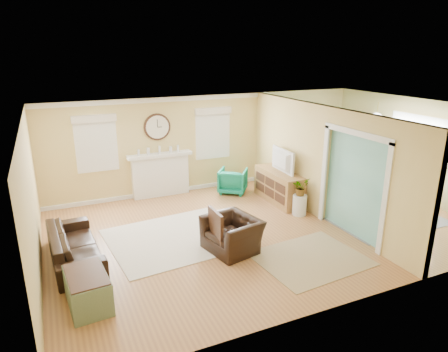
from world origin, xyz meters
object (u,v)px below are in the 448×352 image
Objects in this scene: eames_chair at (232,234)px; credenza at (279,186)px; green_chair at (233,181)px; dining_table at (363,196)px; sofa at (74,245)px.

credenza is (2.23, 1.90, 0.07)m from eames_chair.
eames_chair is 2.93m from credenza.
eames_chair is at bearing -139.52° from credenza.
credenza is (0.80, -1.08, 0.07)m from green_chair.
eames_chair is at bearing 107.37° from dining_table.
green_chair is 3.39m from dining_table.
dining_table is (3.87, 0.63, -0.01)m from eames_chair.
credenza reaches higher than green_chair.
sofa is 1.14× the size of dining_table.
dining_table is at bearing -37.70° from credenza.
credenza is 0.89× the size of dining_table.
dining_table is (2.44, -2.35, -0.01)m from green_chair.
eames_chair is 1.40× the size of green_chair.
green_chair is (1.43, 2.98, -0.00)m from eames_chair.
dining_table is at bearing -94.73° from sofa.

